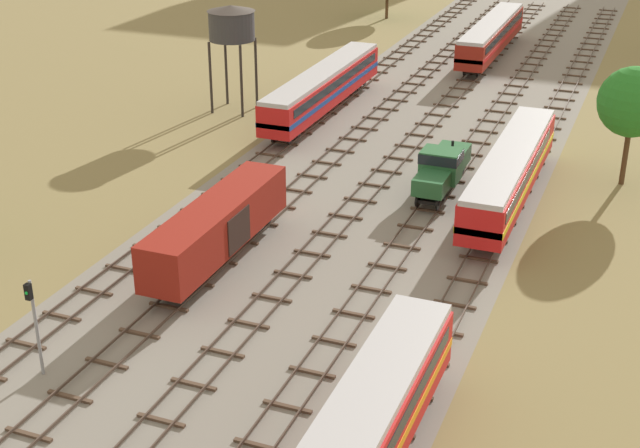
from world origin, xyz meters
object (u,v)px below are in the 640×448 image
object	(u,v)px
diesel_railcar_centre_right_mid	(510,170)
passenger_coach_centre_left_farther	(492,34)
shunter_loco_centre_midfar	(442,167)
signal_post_nearest	(34,316)
freight_boxcar_left_near	(217,225)
passenger_coach_far_left_far	(323,86)
water_tower	(232,24)

from	to	relation	value
diesel_railcar_centre_right_mid	passenger_coach_centre_left_farther	world-z (taller)	same
passenger_coach_centre_left_farther	shunter_loco_centre_midfar	bearing A→B (deg)	-83.09
diesel_railcar_centre_right_mid	signal_post_nearest	distance (m)	33.53
diesel_railcar_centre_right_mid	passenger_coach_centre_left_farther	distance (m)	41.49
freight_boxcar_left_near	shunter_loco_centre_midfar	distance (m)	18.26
passenger_coach_far_left_far	signal_post_nearest	bearing A→B (deg)	-86.81
freight_boxcar_left_near	shunter_loco_centre_midfar	bearing A→B (deg)	57.97
freight_boxcar_left_near	passenger_coach_far_left_far	xyz separation A→B (m)	(-4.85, 29.66, 0.16)
diesel_railcar_centre_right_mid	passenger_coach_centre_left_farther	size ratio (longest dim) A/B	0.93
shunter_loco_centre_midfar	passenger_coach_centre_left_farther	size ratio (longest dim) A/B	0.38
freight_boxcar_left_near	shunter_loco_centre_midfar	xyz separation A→B (m)	(9.68, 15.48, -0.44)
passenger_coach_far_left_far	passenger_coach_centre_left_farther	size ratio (longest dim) A/B	1.00
freight_boxcar_left_near	signal_post_nearest	bearing A→B (deg)	-99.95
shunter_loco_centre_midfar	water_tower	bearing A→B (deg)	151.20
passenger_coach_far_left_far	signal_post_nearest	size ratio (longest dim) A/B	4.31
freight_boxcar_left_near	water_tower	world-z (taller)	water_tower
shunter_loco_centre_midfar	water_tower	world-z (taller)	water_tower
diesel_railcar_centre_right_mid	shunter_loco_centre_midfar	world-z (taller)	diesel_railcar_centre_right_mid
water_tower	freight_boxcar_left_near	bearing A→B (deg)	-65.32
passenger_coach_centre_left_farther	water_tower	xyz separation A→B (m)	(-17.63, -27.59, 5.23)
freight_boxcar_left_near	signal_post_nearest	xyz separation A→B (m)	(-2.43, -13.84, 0.81)
signal_post_nearest	freight_boxcar_left_near	bearing A→B (deg)	80.05
freight_boxcar_left_near	passenger_coach_far_left_far	bearing A→B (deg)	99.29
passenger_coach_far_left_far	passenger_coach_centre_left_farther	bearing A→B (deg)	69.40
shunter_loco_centre_midfar	passenger_coach_far_left_far	xyz separation A→B (m)	(-14.53, 14.18, 0.60)
diesel_railcar_centre_right_mid	passenger_coach_far_left_far	xyz separation A→B (m)	(-19.38, 14.57, 0.02)
freight_boxcar_left_near	diesel_railcar_centre_right_mid	distance (m)	20.94
signal_post_nearest	passenger_coach_centre_left_farther	bearing A→B (deg)	84.01
diesel_railcar_centre_right_mid	passenger_coach_centre_left_farther	xyz separation A→B (m)	(-9.69, 40.34, 0.02)
passenger_coach_far_left_far	passenger_coach_centre_left_farther	xyz separation A→B (m)	(9.69, 25.77, 0.00)
passenger_coach_centre_left_farther	freight_boxcar_left_near	bearing A→B (deg)	-94.99
shunter_loco_centre_midfar	signal_post_nearest	xyz separation A→B (m)	(-12.11, -29.31, 1.25)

